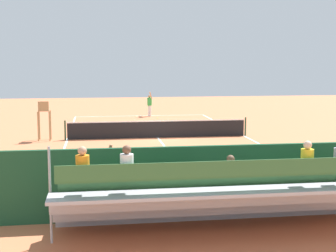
{
  "coord_description": "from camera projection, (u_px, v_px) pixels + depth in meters",
  "views": [
    {
      "loc": [
        3.38,
        27.03,
        4.35
      ],
      "look_at": [
        0.0,
        4.0,
        1.2
      ],
      "focal_mm": 52.43,
      "sensor_mm": 36.0,
      "label": 1
    }
  ],
  "objects": [
    {
      "name": "backdrop_wall",
      "position": [
        220.0,
        180.0,
        13.72
      ],
      "size": [
        18.0,
        0.16,
        2.0
      ],
      "primitive_type": "cube",
      "color": "#1E4C2D",
      "rests_on": "ground"
    },
    {
      "name": "equipment_bag",
      "position": [
        224.0,
        202.0,
        14.46
      ],
      "size": [
        0.9,
        0.36,
        0.36
      ],
      "primitive_type": "cube",
      "color": "#B22D2D",
      "rests_on": "ground"
    },
    {
      "name": "line_judge",
      "position": [
        108.0,
        177.0,
        14.05
      ],
      "size": [
        0.43,
        0.55,
        1.93
      ],
      "color": "#232328",
      "rests_on": "ground"
    },
    {
      "name": "court_line_markings",
      "position": [
        158.0,
        138.0,
        27.61
      ],
      "size": [
        10.1,
        22.2,
        0.01
      ],
      "color": "white",
      "rests_on": "ground"
    },
    {
      "name": "tennis_ball_far",
      "position": [
        163.0,
        121.0,
        35.1
      ],
      "size": [
        0.07,
        0.07,
        0.07
      ],
      "primitive_type": "sphere",
      "color": "#CCDB33",
      "rests_on": "ground"
    },
    {
      "name": "tennis_ball_near",
      "position": [
        157.0,
        118.0,
        36.7
      ],
      "size": [
        0.07,
        0.07,
        0.07
      ],
      "primitive_type": "sphere",
      "color": "#CCDB33",
      "rests_on": "ground"
    },
    {
      "name": "tennis_net",
      "position": [
        158.0,
        129.0,
        27.51
      ],
      "size": [
        10.3,
        0.1,
        1.07
      ],
      "color": "black",
      "rests_on": "ground"
    },
    {
      "name": "tennis_racket",
      "position": [
        137.0,
        116.0,
        37.77
      ],
      "size": [
        0.57,
        0.43,
        0.03
      ],
      "color": "black",
      "rests_on": "ground"
    },
    {
      "name": "courtside_bench",
      "position": [
        276.0,
        187.0,
        14.77
      ],
      "size": [
        1.8,
        0.4,
        0.93
      ],
      "color": "#33383D",
      "rests_on": "ground"
    },
    {
      "name": "tennis_player",
      "position": [
        150.0,
        103.0,
        37.79
      ],
      "size": [
        0.46,
        0.56,
        1.93
      ],
      "color": "white",
      "rests_on": "ground"
    },
    {
      "name": "ground_plane",
      "position": [
        158.0,
        138.0,
        27.58
      ],
      "size": [
        60.0,
        60.0,
        0.0
      ],
      "primitive_type": "plane",
      "color": "#CC7047"
    },
    {
      "name": "bleacher_stand",
      "position": [
        234.0,
        195.0,
        12.35
      ],
      "size": [
        9.06,
        2.4,
        2.48
      ],
      "color": "#B2B2B7",
      "rests_on": "ground"
    },
    {
      "name": "umpire_chair",
      "position": [
        44.0,
        116.0,
        26.5
      ],
      "size": [
        0.67,
        0.67,
        2.14
      ],
      "color": "#A88456",
      "rests_on": "ground"
    }
  ]
}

